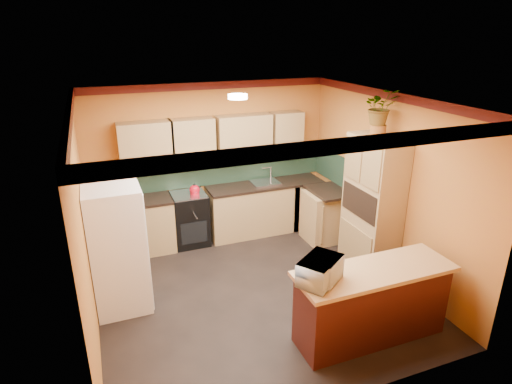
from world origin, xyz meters
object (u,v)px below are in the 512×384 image
pantry (372,207)px  breakfast_bar (371,305)px  fridge (118,249)px  stove (190,219)px  base_cabinets_back (225,214)px  microwave (320,271)px

pantry → breakfast_bar: bearing=-123.8°
fridge → stove: bearing=49.6°
stove → fridge: 1.98m
pantry → fridge: bearing=174.0°
stove → fridge: (-1.25, -1.48, 0.39)m
breakfast_bar → pantry: bearing=56.2°
base_cabinets_back → pantry: bearing=-47.1°
pantry → stove: bearing=141.7°
base_cabinets_back → microwave: microwave is taller
pantry → microwave: (-1.62, -1.34, 0.02)m
microwave → base_cabinets_back: bearing=56.6°
stove → microwave: 3.33m
base_cabinets_back → fridge: fridge is taller
pantry → microwave: 2.10m
base_cabinets_back → stove: (-0.63, -0.00, 0.02)m
base_cabinets_back → microwave: (0.10, -3.19, 0.63)m
base_cabinets_back → microwave: bearing=-88.2°
fridge → microwave: size_ratio=3.36×
base_cabinets_back → pantry: 2.60m
fridge → microwave: (1.98, -1.71, 0.22)m
stove → breakfast_bar: size_ratio=0.51×
pantry → breakfast_bar: pantry is taller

